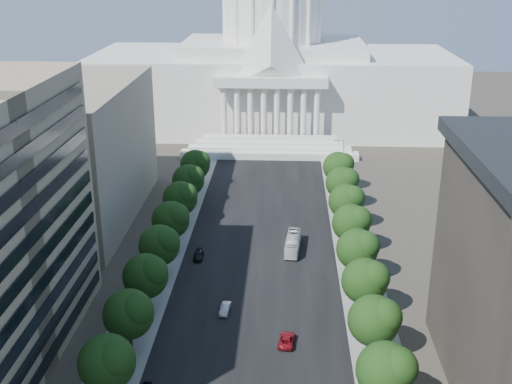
# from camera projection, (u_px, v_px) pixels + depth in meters

# --- Properties ---
(road_asphalt) EXTENTS (30.00, 260.00, 0.01)m
(road_asphalt) POSITION_uv_depth(u_px,v_px,m) (261.00, 237.00, 135.33)
(road_asphalt) COLOR black
(road_asphalt) RESTS_ON ground
(sidewalk_left) EXTENTS (8.00, 260.00, 0.02)m
(sidewalk_left) POSITION_uv_depth(u_px,v_px,m) (172.00, 235.00, 136.18)
(sidewalk_left) COLOR gray
(sidewalk_left) RESTS_ON ground
(sidewalk_right) EXTENTS (8.00, 260.00, 0.02)m
(sidewalk_right) POSITION_uv_depth(u_px,v_px,m) (352.00, 239.00, 134.47)
(sidewalk_right) COLOR gray
(sidewalk_right) RESTS_ON ground
(capitol) EXTENTS (120.00, 56.00, 73.00)m
(capitol) POSITION_uv_depth(u_px,v_px,m) (273.00, 68.00, 217.24)
(capitol) COLOR white
(capitol) RESTS_ON ground
(office_block_left_far) EXTENTS (38.00, 52.00, 30.00)m
(office_block_left_far) POSITION_uv_depth(u_px,v_px,m) (47.00, 152.00, 141.65)
(office_block_left_far) COLOR gray
(office_block_left_far) RESTS_ON ground
(tree_l_c) EXTENTS (7.79, 7.60, 9.97)m
(tree_l_c) POSITION_uv_depth(u_px,v_px,m) (109.00, 362.00, 83.12)
(tree_l_c) COLOR #33261C
(tree_l_c) RESTS_ON ground
(tree_l_d) EXTENTS (7.79, 7.60, 9.97)m
(tree_l_d) POSITION_uv_depth(u_px,v_px,m) (130.00, 313.00, 94.36)
(tree_l_d) COLOR #33261C
(tree_l_d) RESTS_ON ground
(tree_l_e) EXTENTS (7.79, 7.60, 9.97)m
(tree_l_e) POSITION_uv_depth(u_px,v_px,m) (147.00, 275.00, 105.60)
(tree_l_e) COLOR #33261C
(tree_l_e) RESTS_ON ground
(tree_l_f) EXTENTS (7.79, 7.60, 9.97)m
(tree_l_f) POSITION_uv_depth(u_px,v_px,m) (161.00, 244.00, 116.84)
(tree_l_f) COLOR #33261C
(tree_l_f) RESTS_ON ground
(tree_l_g) EXTENTS (7.79, 7.60, 9.97)m
(tree_l_g) POSITION_uv_depth(u_px,v_px,m) (172.00, 219.00, 128.08)
(tree_l_g) COLOR #33261C
(tree_l_g) RESTS_ON ground
(tree_l_h) EXTENTS (7.79, 7.60, 9.97)m
(tree_l_h) POSITION_uv_depth(u_px,v_px,m) (181.00, 198.00, 139.32)
(tree_l_h) COLOR #33261C
(tree_l_h) RESTS_ON ground
(tree_l_i) EXTENTS (7.79, 7.60, 9.97)m
(tree_l_i) POSITION_uv_depth(u_px,v_px,m) (189.00, 179.00, 150.56)
(tree_l_i) COLOR #33261C
(tree_l_i) RESTS_ON ground
(tree_l_j) EXTENTS (7.79, 7.60, 9.97)m
(tree_l_j) POSITION_uv_depth(u_px,v_px,m) (196.00, 164.00, 161.80)
(tree_l_j) COLOR #33261C
(tree_l_j) RESTS_ON ground
(tree_r_c) EXTENTS (7.79, 7.60, 9.97)m
(tree_r_c) POSITION_uv_depth(u_px,v_px,m) (388.00, 370.00, 81.50)
(tree_r_c) COLOR #33261C
(tree_r_c) RESTS_ON ground
(tree_r_d) EXTENTS (7.79, 7.60, 9.97)m
(tree_r_d) POSITION_uv_depth(u_px,v_px,m) (376.00, 319.00, 92.74)
(tree_r_d) COLOR #33261C
(tree_r_d) RESTS_ON ground
(tree_r_e) EXTENTS (7.79, 7.60, 9.97)m
(tree_r_e) POSITION_uv_depth(u_px,v_px,m) (367.00, 280.00, 103.98)
(tree_r_e) COLOR #33261C
(tree_r_e) RESTS_ON ground
(tree_r_f) EXTENTS (7.79, 7.60, 9.97)m
(tree_r_f) POSITION_uv_depth(u_px,v_px,m) (359.00, 248.00, 115.22)
(tree_r_f) COLOR #33261C
(tree_r_f) RESTS_ON ground
(tree_r_g) EXTENTS (7.79, 7.60, 9.97)m
(tree_r_g) POSITION_uv_depth(u_px,v_px,m) (353.00, 222.00, 126.45)
(tree_r_g) COLOR #33261C
(tree_r_g) RESTS_ON ground
(tree_r_h) EXTENTS (7.79, 7.60, 9.97)m
(tree_r_h) POSITION_uv_depth(u_px,v_px,m) (348.00, 200.00, 137.69)
(tree_r_h) COLOR #33261C
(tree_r_h) RESTS_ON ground
(tree_r_i) EXTENTS (7.79, 7.60, 9.97)m
(tree_r_i) POSITION_uv_depth(u_px,v_px,m) (343.00, 182.00, 148.93)
(tree_r_i) COLOR #33261C
(tree_r_i) RESTS_ON ground
(tree_r_j) EXTENTS (7.79, 7.60, 9.97)m
(tree_r_j) POSITION_uv_depth(u_px,v_px,m) (339.00, 166.00, 160.17)
(tree_r_j) COLOR #33261C
(tree_r_j) RESTS_ON ground
(streetlight_b) EXTENTS (2.61, 0.44, 9.00)m
(streetlight_b) POSITION_uv_depth(u_px,v_px,m) (401.00, 378.00, 80.89)
(streetlight_b) COLOR gray
(streetlight_b) RESTS_ON ground
(streetlight_c) EXTENTS (2.61, 0.44, 9.00)m
(streetlight_c) POSITION_uv_depth(u_px,v_px,m) (376.00, 283.00, 104.31)
(streetlight_c) COLOR gray
(streetlight_c) RESTS_ON ground
(streetlight_d) EXTENTS (2.61, 0.44, 9.00)m
(streetlight_d) POSITION_uv_depth(u_px,v_px,m) (360.00, 223.00, 127.72)
(streetlight_d) COLOR gray
(streetlight_d) RESTS_ON ground
(streetlight_e) EXTENTS (2.61, 0.44, 9.00)m
(streetlight_e) POSITION_uv_depth(u_px,v_px,m) (349.00, 181.00, 151.14)
(streetlight_e) COLOR gray
(streetlight_e) RESTS_ON ground
(streetlight_f) EXTENTS (2.61, 0.44, 9.00)m
(streetlight_f) POSITION_uv_depth(u_px,v_px,m) (341.00, 151.00, 174.55)
(streetlight_f) COLOR gray
(streetlight_f) RESTS_ON ground
(car_silver) EXTENTS (1.81, 4.21, 1.35)m
(car_silver) POSITION_uv_depth(u_px,v_px,m) (225.00, 309.00, 106.68)
(car_silver) COLOR #ADB0B5
(car_silver) RESTS_ON ground
(car_red) EXTENTS (2.84, 5.19, 1.38)m
(car_red) POSITION_uv_depth(u_px,v_px,m) (287.00, 340.00, 98.05)
(car_red) COLOR maroon
(car_red) RESTS_ON ground
(car_dark_b) EXTENTS (1.88, 4.47, 1.29)m
(car_dark_b) POSITION_uv_depth(u_px,v_px,m) (199.00, 255.00, 125.67)
(car_dark_b) COLOR black
(car_dark_b) RESTS_ON ground
(city_bus) EXTENTS (3.52, 11.12, 3.05)m
(city_bus) POSITION_uv_depth(u_px,v_px,m) (293.00, 243.00, 128.99)
(city_bus) COLOR silver
(city_bus) RESTS_ON ground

